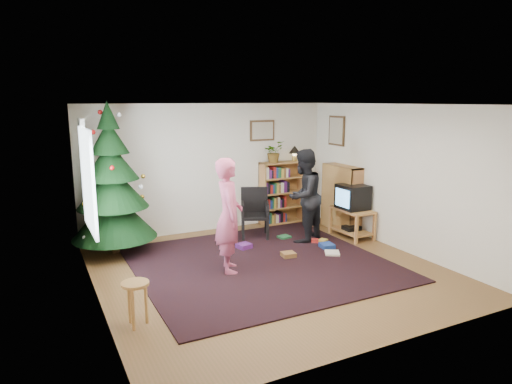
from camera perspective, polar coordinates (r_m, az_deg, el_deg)
name	(u,v)px	position (r m, az deg, el deg)	size (l,w,h in m)	color
floor	(269,270)	(7.10, 1.69, -9.71)	(5.00, 5.00, 0.00)	brown
ceiling	(270,104)	(6.63, 1.81, 10.89)	(5.00, 5.00, 0.00)	white
wall_back	(210,168)	(9.00, -5.83, 2.99)	(5.00, 0.02, 2.50)	silver
wall_front	(388,234)	(4.77, 16.20, -5.01)	(5.00, 0.02, 2.50)	silver
wall_left	(93,208)	(6.01, -19.74, -1.86)	(0.02, 5.00, 2.50)	silver
wall_right	(398,178)	(8.22, 17.28, 1.73)	(0.02, 5.00, 2.50)	silver
rug	(261,263)	(7.35, 0.57, -8.89)	(3.80, 3.60, 0.02)	black
window_pane	(88,180)	(6.55, -20.29, 1.39)	(0.04, 1.20, 1.40)	silver
curtain	(85,173)	(7.24, -20.62, 2.27)	(0.06, 0.35, 1.60)	white
picture_back	(262,131)	(9.37, 0.78, 7.69)	(0.55, 0.03, 0.42)	#4C3319
picture_right	(337,131)	(9.46, 10.05, 7.55)	(0.03, 0.50, 0.60)	#4C3319
christmas_tree	(112,192)	(7.96, -17.51, 0.05)	(1.41, 1.41, 2.55)	#3F2816
bookshelf_back	(282,192)	(9.61, 3.23, 0.03)	(0.95, 0.30, 1.30)	#A96E3C
bookshelf_right	(341,197)	(9.22, 10.62, -0.64)	(0.30, 0.95, 1.30)	#A96E3C
tv_stand	(352,220)	(8.84, 11.89, -3.49)	(0.47, 0.85, 0.55)	#A96E3C
crt_tv	(353,197)	(8.74, 12.00, -0.60)	(0.49, 0.52, 0.46)	black
armchair	(253,211)	(8.65, -0.44, -2.36)	(0.67, 0.69, 0.93)	black
stool	(135,292)	(5.50, -14.83, -12.00)	(0.32, 0.32, 0.53)	#A96E3C
person_standing	(229,216)	(6.82, -3.41, -2.96)	(0.63, 0.42, 1.74)	#AB4460
person_by_chair	(303,196)	(8.32, 5.95, -0.49)	(0.83, 0.65, 1.70)	black
potted_plant	(274,152)	(9.38, 2.23, 5.04)	(0.39, 0.34, 0.44)	gray
table_lamp	(295,151)	(9.63, 4.85, 5.18)	(0.24, 0.24, 0.33)	#A57F33
floor_clutter	(302,245)	(8.15, 5.76, -6.65)	(1.66, 1.35, 0.08)	#A51E19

